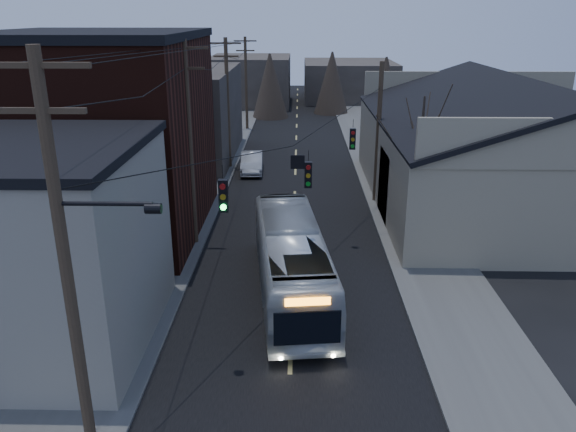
# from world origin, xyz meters

# --- Properties ---
(road_surface) EXTENTS (9.00, 110.00, 0.02)m
(road_surface) POSITION_xyz_m (0.00, 30.00, 0.01)
(road_surface) COLOR black
(road_surface) RESTS_ON ground
(sidewalk_left) EXTENTS (4.00, 110.00, 0.12)m
(sidewalk_left) POSITION_xyz_m (-6.50, 30.00, 0.06)
(sidewalk_left) COLOR #474744
(sidewalk_left) RESTS_ON ground
(sidewalk_right) EXTENTS (4.00, 110.00, 0.12)m
(sidewalk_right) POSITION_xyz_m (6.50, 30.00, 0.06)
(sidewalk_right) COLOR #474744
(sidewalk_right) RESTS_ON ground
(building_clapboard) EXTENTS (8.00, 8.00, 7.00)m
(building_clapboard) POSITION_xyz_m (-9.00, 9.00, 3.50)
(building_clapboard) COLOR gray
(building_clapboard) RESTS_ON ground
(building_brick) EXTENTS (10.00, 12.00, 10.00)m
(building_brick) POSITION_xyz_m (-10.00, 20.00, 5.00)
(building_brick) COLOR black
(building_brick) RESTS_ON ground
(building_left_far) EXTENTS (9.00, 14.00, 7.00)m
(building_left_far) POSITION_xyz_m (-9.50, 36.00, 3.50)
(building_left_far) COLOR #36312B
(building_left_far) RESTS_ON ground
(warehouse) EXTENTS (16.16, 20.60, 7.73)m
(warehouse) POSITION_xyz_m (13.00, 25.00, 2.70)
(warehouse) COLOR gray
(warehouse) RESTS_ON ground
(building_far_left) EXTENTS (10.00, 12.00, 6.00)m
(building_far_left) POSITION_xyz_m (-6.00, 65.00, 3.00)
(building_far_left) COLOR #36312B
(building_far_left) RESTS_ON ground
(building_far_right) EXTENTS (12.00, 14.00, 5.00)m
(building_far_right) POSITION_xyz_m (7.00, 70.00, 2.50)
(building_far_right) COLOR #36312B
(building_far_right) RESTS_ON ground
(bare_tree) EXTENTS (0.40, 0.40, 7.20)m
(bare_tree) POSITION_xyz_m (6.50, 20.00, 3.60)
(bare_tree) COLOR black
(bare_tree) RESTS_ON ground
(utility_lines) EXTENTS (11.24, 45.28, 10.50)m
(utility_lines) POSITION_xyz_m (-3.11, 24.14, 4.95)
(utility_lines) COLOR #382B1E
(utility_lines) RESTS_ON ground
(bus) EXTENTS (3.69, 11.00, 3.01)m
(bus) POSITION_xyz_m (-0.03, 12.63, 1.50)
(bus) COLOR #A2A9AE
(bus) RESTS_ON ground
(parked_car) EXTENTS (1.75, 4.49, 1.46)m
(parked_car) POSITION_xyz_m (-3.21, 31.76, 0.73)
(parked_car) COLOR #A4A7AB
(parked_car) RESTS_ON ground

